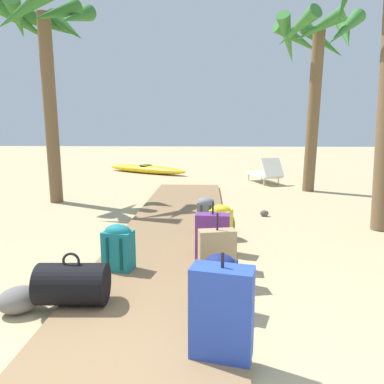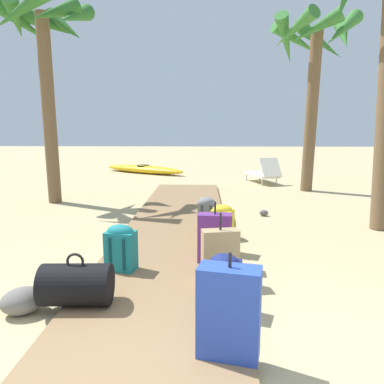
% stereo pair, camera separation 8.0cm
% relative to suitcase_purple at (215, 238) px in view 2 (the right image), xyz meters
% --- Properties ---
extents(ground_plane, '(60.00, 60.00, 0.00)m').
position_rel_suitcase_purple_xyz_m(ground_plane, '(-0.60, 0.96, -0.38)').
color(ground_plane, tan).
extents(boardwalk, '(1.67, 8.71, 0.08)m').
position_rel_suitcase_purple_xyz_m(boardwalk, '(-0.60, 1.83, -0.34)').
color(boardwalk, olive).
rests_on(boardwalk, ground).
extents(suitcase_purple, '(0.42, 0.23, 0.75)m').
position_rel_suitcase_purple_xyz_m(suitcase_purple, '(0.00, 0.00, 0.00)').
color(suitcase_purple, '#6B2D84').
rests_on(suitcase_purple, boardwalk).
extents(duffel_bag_olive, '(0.59, 0.46, 0.42)m').
position_rel_suitcase_purple_xyz_m(duffel_bag_olive, '(0.06, 1.16, -0.14)').
color(duffel_bag_olive, olive).
rests_on(duffel_bag_olive, boardwalk).
extents(backpack_grey, '(0.29, 0.28, 0.49)m').
position_rel_suitcase_purple_xyz_m(backpack_grey, '(-0.09, 1.63, -0.04)').
color(backpack_grey, slate).
rests_on(backpack_grey, boardwalk).
extents(duffel_bag_black, '(0.65, 0.41, 0.50)m').
position_rel_suitcase_purple_xyz_m(duffel_bag_black, '(-1.31, -1.16, -0.10)').
color(duffel_bag_black, black).
rests_on(duffel_bag_black, boardwalk).
extents(suitcase_blue, '(0.47, 0.31, 0.78)m').
position_rel_suitcase_purple_xyz_m(suitcase_blue, '(0.05, -1.89, 0.03)').
color(suitcase_blue, '#2847B7').
rests_on(suitcase_blue, boardwalk).
extents(backpack_navy, '(0.34, 0.31, 0.48)m').
position_rel_suitcase_purple_xyz_m(backpack_navy, '(0.06, -1.09, -0.05)').
color(backpack_navy, navy).
rests_on(backpack_navy, boardwalk).
extents(suitcase_tan, '(0.42, 0.24, 0.73)m').
position_rel_suitcase_purple_xyz_m(suitcase_tan, '(0.04, -0.50, -0.03)').
color(suitcase_tan, tan).
rests_on(suitcase_tan, boardwalk).
extents(backpack_teal, '(0.37, 0.29, 0.54)m').
position_rel_suitcase_purple_xyz_m(backpack_teal, '(-1.09, -0.31, -0.02)').
color(backpack_teal, '#197A7F').
rests_on(backpack_teal, boardwalk).
extents(backpack_yellow, '(0.34, 0.31, 0.60)m').
position_rel_suitcase_purple_xyz_m(backpack_yellow, '(0.12, 0.55, 0.01)').
color(backpack_yellow, gold).
rests_on(backpack_yellow, boardwalk).
extents(palm_tree_far_left, '(2.14, 2.08, 4.50)m').
position_rel_suitcase_purple_xyz_m(palm_tree_far_left, '(-3.59, 3.88, 3.18)').
color(palm_tree_far_left, brown).
rests_on(palm_tree_far_left, ground).
extents(palm_tree_far_right, '(2.26, 2.33, 4.63)m').
position_rel_suitcase_purple_xyz_m(palm_tree_far_right, '(2.65, 5.64, 3.20)').
color(palm_tree_far_right, brown).
rests_on(palm_tree_far_right, ground).
extents(lounge_chair, '(1.03, 1.62, 0.82)m').
position_rel_suitcase_purple_xyz_m(lounge_chair, '(1.72, 7.09, -0.05)').
color(lounge_chair, white).
rests_on(lounge_chair, ground).
extents(kayak, '(3.51, 2.44, 0.31)m').
position_rel_suitcase_purple_xyz_m(kayak, '(-2.47, 9.58, -0.23)').
color(kayak, gold).
rests_on(kayak, ground).
extents(rock_left_mid, '(0.50, 0.47, 0.24)m').
position_rel_suitcase_purple_xyz_m(rock_left_mid, '(-1.81, -1.19, -0.26)').
color(rock_left_mid, slate).
rests_on(rock_left_mid, ground).
extents(rock_right_mid, '(0.17, 0.13, 0.12)m').
position_rel_suitcase_purple_xyz_m(rock_right_mid, '(1.04, 2.72, -0.32)').
color(rock_right_mid, '#5B5651').
rests_on(rock_right_mid, ground).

